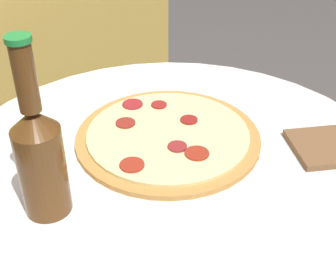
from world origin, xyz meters
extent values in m
cylinder|color=silver|center=(0.00, 0.00, 0.68)|extent=(0.83, 0.83, 0.02)
cylinder|color=#B77F3D|center=(0.05, 0.06, 0.70)|extent=(0.35, 0.35, 0.01)
cylinder|color=beige|center=(0.05, 0.06, 0.70)|extent=(0.31, 0.31, 0.01)
cylinder|color=maroon|center=(0.11, 0.06, 0.71)|extent=(0.03, 0.03, 0.00)
cylinder|color=maroon|center=(0.02, 0.14, 0.71)|extent=(0.04, 0.04, 0.00)
cylinder|color=maroon|center=(-0.07, 0.03, 0.71)|extent=(0.04, 0.04, 0.00)
cylinder|color=maroon|center=(0.03, 0.01, 0.71)|extent=(0.03, 0.03, 0.00)
cylinder|color=maroon|center=(0.03, -0.03, 0.71)|extent=(0.04, 0.04, 0.00)
cylinder|color=maroon|center=(0.11, 0.14, 0.71)|extent=(0.03, 0.03, 0.00)
cylinder|color=maroon|center=(0.07, 0.18, 0.71)|extent=(0.04, 0.04, 0.00)
cylinder|color=#563314|center=(-0.21, 0.06, 0.76)|extent=(0.07, 0.07, 0.15)
cone|color=#563314|center=(-0.21, 0.06, 0.85)|extent=(0.07, 0.07, 0.03)
cylinder|color=#563314|center=(-0.21, 0.06, 0.92)|extent=(0.03, 0.03, 0.10)
cylinder|color=#1E8438|center=(-0.21, 0.06, 0.97)|extent=(0.03, 0.03, 0.01)
cube|color=brown|center=(0.22, -0.17, 0.70)|extent=(0.16, 0.16, 0.01)
camera|label=1|loc=(-0.48, -0.44, 1.19)|focal=50.00mm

